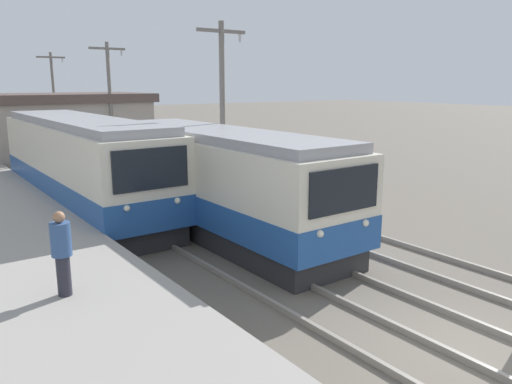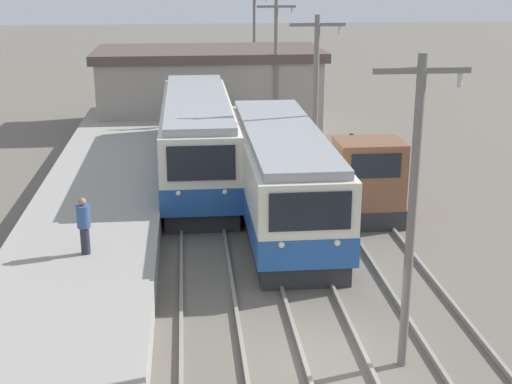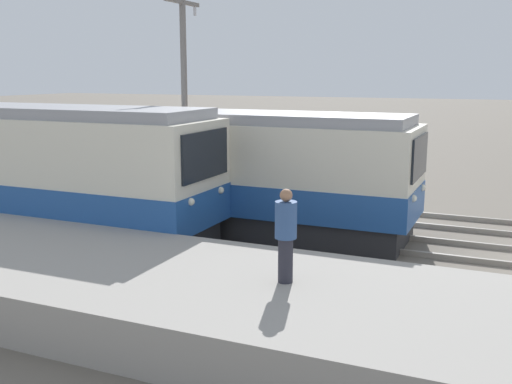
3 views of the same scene
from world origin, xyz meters
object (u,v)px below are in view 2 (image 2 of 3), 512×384
at_px(catenary_mast_far, 276,63).
at_px(person_on_platform, 84,224).
at_px(commuter_train_center, 282,180).
at_px(catenary_mast_near, 413,205).
at_px(catenary_mast_mid, 316,104).
at_px(catenary_mast_distant, 254,41).
at_px(commuter_train_left, 198,143).
at_px(shunting_locomotive, 357,178).

height_order(catenary_mast_far, person_on_platform, catenary_mast_far).
distance_m(commuter_train_center, person_on_platform, 7.55).
bearing_deg(catenary_mast_near, catenary_mast_mid, 90.00).
distance_m(catenary_mast_distant, person_on_platform, 30.69).
distance_m(catenary_mast_near, catenary_mast_distant, 34.81).
xyz_separation_m(commuter_train_left, catenary_mast_distant, (4.31, 20.00, 2.16)).
relative_size(commuter_train_center, shunting_locomotive, 2.01).
relative_size(shunting_locomotive, catenary_mast_near, 0.80).
xyz_separation_m(catenary_mast_near, catenary_mast_far, (0.00, 23.21, 0.00)).
bearing_deg(commuter_train_center, commuter_train_left, 117.80).
distance_m(commuter_train_center, catenary_mast_mid, 3.43).
xyz_separation_m(catenary_mast_mid, person_on_platform, (-7.69, -6.43, -2.03)).
height_order(shunting_locomotive, catenary_mast_mid, catenary_mast_mid).
xyz_separation_m(catenary_mast_far, person_on_platform, (-7.69, -18.04, -2.03)).
relative_size(commuter_train_center, person_on_platform, 6.84).
distance_m(shunting_locomotive, catenary_mast_mid, 3.13).
distance_m(catenary_mast_mid, catenary_mast_far, 11.60).
relative_size(shunting_locomotive, person_on_platform, 3.40).
bearing_deg(catenary_mast_distant, catenary_mast_near, -90.00).
bearing_deg(catenary_mast_distant, commuter_train_center, -93.41).
height_order(shunting_locomotive, catenary_mast_far, catenary_mast_far).
relative_size(catenary_mast_near, catenary_mast_distant, 1.00).
bearing_deg(catenary_mast_distant, commuter_train_left, -102.15).
relative_size(catenary_mast_near, person_on_platform, 4.25).
distance_m(catenary_mast_near, person_on_platform, 9.49).
relative_size(shunting_locomotive, catenary_mast_far, 0.80).
relative_size(commuter_train_left, catenary_mast_distant, 1.79).
relative_size(commuter_train_left, catenary_mast_far, 1.79).
bearing_deg(commuter_train_center, catenary_mast_distant, 86.59).
relative_size(commuter_train_left, shunting_locomotive, 2.24).
relative_size(catenary_mast_mid, catenary_mast_far, 1.00).
height_order(catenary_mast_near, catenary_mast_mid, same).
bearing_deg(commuter_train_left, commuter_train_center, -62.20).
xyz_separation_m(catenary_mast_near, catenary_mast_mid, (0.00, 11.60, 0.00)).
relative_size(commuter_train_center, catenary_mast_far, 1.61).
distance_m(commuter_train_left, catenary_mast_far, 9.68).
bearing_deg(commuter_train_center, person_on_platform, -145.02).
bearing_deg(catenary_mast_far, commuter_train_center, -96.28).
bearing_deg(catenary_mast_far, catenary_mast_near, -90.00).
bearing_deg(catenary_mast_mid, catenary_mast_distant, 90.00).
bearing_deg(person_on_platform, catenary_mast_far, 66.91).
relative_size(commuter_train_center, catenary_mast_near, 1.61).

